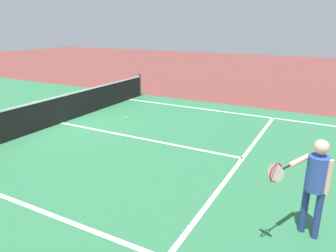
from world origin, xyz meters
The scene contains 9 objects.
ground_plane centered at (0.00, 0.00, 0.00)m, with size 60.00×60.00×0.00m, color brown.
court_surface_inbounds centered at (0.00, 0.00, 0.00)m, with size 10.62×24.40×0.00m, color #2D7247.
line_sideline_left centered at (-4.11, -5.95, 0.00)m, with size 0.10×11.89×0.01m, color white.
line_sideline_right centered at (4.11, -5.95, 0.00)m, with size 0.10×11.89×0.01m, color white.
line_service_near centered at (0.00, -6.40, 0.00)m, with size 8.22×0.10×0.01m, color white.
line_center_service centered at (0.00, -3.20, 0.00)m, with size 0.10×6.40×0.01m, color white.
net centered at (0.00, 0.00, 0.49)m, with size 10.14×0.09×1.07m.
player_near centered at (-2.53, -8.14, 1.02)m, with size 1.06×0.81×1.64m.
tennis_ball_near_net centered at (1.50, -1.68, 0.03)m, with size 0.07×0.07×0.07m, color #CCE033.
Camera 1 is at (-7.37, -8.18, 3.26)m, focal length 33.27 mm.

